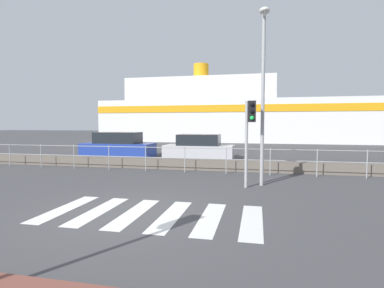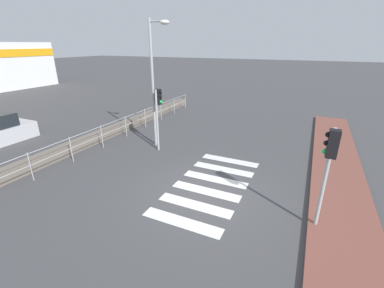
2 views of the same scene
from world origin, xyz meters
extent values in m
plane|color=#424244|center=(0.00, 0.00, 0.00)|extent=(160.00, 160.00, 0.00)
cube|color=brown|center=(0.00, -4.10, 0.06)|extent=(24.00, 1.80, 0.12)
cube|color=silver|center=(-1.56, 0.00, 0.00)|extent=(0.45, 2.40, 0.01)
cube|color=silver|center=(-0.66, 0.00, 0.00)|extent=(0.45, 2.40, 0.01)
cube|color=silver|center=(0.24, 0.00, 0.00)|extent=(0.45, 2.40, 0.01)
cube|color=silver|center=(1.14, 0.00, 0.00)|extent=(0.45, 2.40, 0.01)
cube|color=silver|center=(2.04, 0.00, 0.00)|extent=(0.45, 2.40, 0.01)
cube|color=silver|center=(2.94, 0.00, 0.00)|extent=(0.45, 2.40, 0.01)
cube|color=#6B6056|center=(0.00, 6.87, 0.23)|extent=(23.67, 0.55, 0.46)
cylinder|color=#9EA0A3|center=(0.00, 5.99, 1.06)|extent=(21.30, 0.03, 0.03)
cylinder|color=#9EA0A3|center=(0.00, 5.99, 0.61)|extent=(21.30, 0.03, 0.03)
cylinder|color=#9EA0A3|center=(-1.78, 5.99, 0.56)|extent=(0.04, 0.04, 1.11)
cylinder|color=#9EA0A3|center=(0.00, 5.99, 0.56)|extent=(0.04, 0.04, 1.11)
cylinder|color=#9EA0A3|center=(1.78, 5.99, 0.56)|extent=(0.04, 0.04, 1.11)
cylinder|color=#9EA0A3|center=(3.55, 5.99, 0.56)|extent=(0.04, 0.04, 1.11)
cylinder|color=#9EA0A3|center=(5.33, 5.99, 0.56)|extent=(0.04, 0.04, 1.11)
cylinder|color=#9EA0A3|center=(7.10, 5.99, 0.56)|extent=(0.04, 0.04, 1.11)
cylinder|color=#9EA0A3|center=(8.88, 5.99, 0.56)|extent=(0.04, 0.04, 1.11)
cylinder|color=#9EA0A3|center=(10.65, 5.99, 0.56)|extent=(0.04, 0.04, 1.11)
cylinder|color=#9EA0A3|center=(-0.20, -3.39, 1.42)|extent=(0.10, 0.10, 2.85)
cube|color=black|center=(-0.37, -3.39, 2.51)|extent=(0.24, 0.24, 0.68)
sphere|color=black|center=(-0.37, -3.25, 2.72)|extent=(0.13, 0.13, 0.13)
sphere|color=black|center=(-0.37, -3.25, 2.51)|extent=(0.13, 0.13, 0.13)
sphere|color=#19D84C|center=(-0.37, -3.25, 2.29)|extent=(0.13, 0.13, 0.13)
cylinder|color=#9EA0A3|center=(2.68, 3.43, 1.41)|extent=(0.10, 0.10, 2.82)
cube|color=black|center=(2.85, 3.43, 2.48)|extent=(0.24, 0.24, 0.68)
sphere|color=black|center=(2.85, 3.29, 2.69)|extent=(0.13, 0.13, 0.13)
sphere|color=black|center=(2.85, 3.29, 2.48)|extent=(0.13, 0.13, 0.13)
sphere|color=#19D84C|center=(2.85, 3.29, 2.26)|extent=(0.13, 0.13, 0.13)
cylinder|color=#9EA0A3|center=(3.19, 3.89, 2.85)|extent=(0.12, 0.12, 5.69)
cylinder|color=#9EA0A3|center=(3.19, 3.52, 5.54)|extent=(0.07, 0.74, 0.07)
ellipsoid|color=silver|center=(3.19, 3.15, 5.49)|extent=(0.32, 0.42, 0.19)
camera|label=1|loc=(3.03, -6.39, 2.08)|focal=28.00mm
camera|label=2|loc=(-6.79, -2.78, 4.68)|focal=24.00mm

